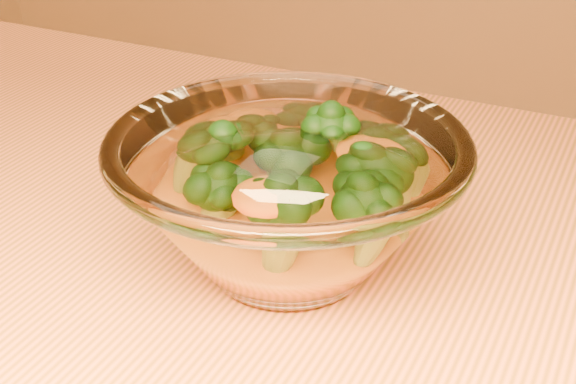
{
  "coord_description": "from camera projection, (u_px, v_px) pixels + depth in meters",
  "views": [
    {
      "loc": [
        0.21,
        -0.25,
        1.02
      ],
      "look_at": [
        0.04,
        0.1,
        0.8
      ],
      "focal_mm": 50.0,
      "sensor_mm": 36.0,
      "label": 1
    }
  ],
  "objects": [
    {
      "name": "cheese_sauce",
      "position": [
        288.0,
        227.0,
        0.46
      ],
      "size": [
        0.11,
        0.11,
        0.03
      ],
      "primitive_type": "ellipsoid",
      "color": "orange",
      "rests_on": "glass_bowl"
    },
    {
      "name": "glass_bowl",
      "position": [
        288.0,
        199.0,
        0.45
      ],
      "size": [
        0.2,
        0.2,
        0.09
      ],
      "color": "white",
      "rests_on": "table"
    },
    {
      "name": "broccoli_heap",
      "position": [
        297.0,
        174.0,
        0.45
      ],
      "size": [
        0.14,
        0.14,
        0.06
      ],
      "color": "black",
      "rests_on": "cheese_sauce"
    }
  ]
}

